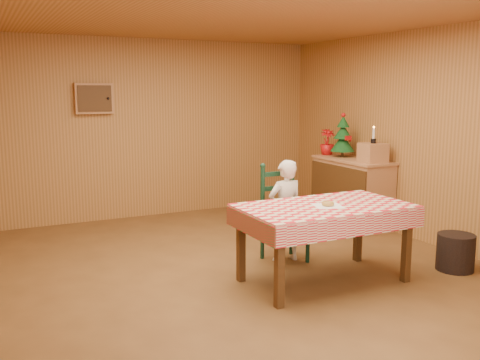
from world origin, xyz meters
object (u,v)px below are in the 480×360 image
at_px(christmas_tree, 343,137).
at_px(seated_child, 285,211).
at_px(dining_table, 324,213).
at_px(storage_bin, 456,252).
at_px(shelf_unit, 352,192).
at_px(ladder_chair, 282,215).
at_px(crate, 373,153).

bearing_deg(christmas_tree, seated_child, -143.95).
bearing_deg(dining_table, storage_bin, -13.30).
distance_m(shelf_unit, christmas_tree, 0.79).
height_order(ladder_chair, shelf_unit, ladder_chair).
relative_size(dining_table, storage_bin, 4.31).
bearing_deg(seated_child, storage_bin, 143.31).
bearing_deg(shelf_unit, christmas_tree, 88.02).
height_order(dining_table, ladder_chair, ladder_chair).
bearing_deg(crate, seated_child, -161.24).
xyz_separation_m(seated_child, christmas_tree, (1.67, 1.22, 0.65)).
height_order(dining_table, storage_bin, dining_table).
distance_m(ladder_chair, christmas_tree, 2.16).
bearing_deg(seated_child, ladder_chair, -90.00).
bearing_deg(christmas_tree, dining_table, -130.66).
relative_size(ladder_chair, christmas_tree, 1.74).
bearing_deg(ladder_chair, dining_table, -90.00).
bearing_deg(ladder_chair, crate, 16.99).
relative_size(seated_child, storage_bin, 2.93).
xyz_separation_m(ladder_chair, storage_bin, (1.43, -1.13, -0.31)).
bearing_deg(dining_table, shelf_unit, 45.57).
bearing_deg(ladder_chair, christmas_tree, 34.75).
relative_size(seated_child, shelf_unit, 0.91).
relative_size(dining_table, christmas_tree, 2.67).
height_order(seated_child, crate, crate).
bearing_deg(christmas_tree, crate, -90.00).
bearing_deg(christmas_tree, shelf_unit, -91.98).
bearing_deg(crate, christmas_tree, 90.00).
bearing_deg(ladder_chair, storage_bin, -38.13).
relative_size(shelf_unit, storage_bin, 3.23).
height_order(shelf_unit, christmas_tree, christmas_tree).
relative_size(crate, storage_bin, 0.78).
bearing_deg(seated_child, dining_table, 90.00).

